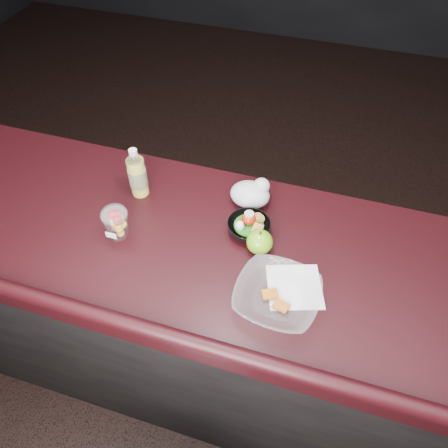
% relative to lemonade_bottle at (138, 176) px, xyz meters
% --- Properties ---
extents(ground, '(8.00, 8.00, 0.00)m').
position_rel_lemonade_bottle_xyz_m(ground, '(0.34, -0.45, -1.10)').
color(ground, black).
rests_on(ground, ground).
extents(room_shell, '(8.00, 8.00, 8.00)m').
position_rel_lemonade_bottle_xyz_m(room_shell, '(0.34, -0.45, 0.73)').
color(room_shell, black).
rests_on(room_shell, ground).
extents(counter, '(4.06, 0.71, 1.02)m').
position_rel_lemonade_bottle_xyz_m(counter, '(0.34, -0.15, -0.59)').
color(counter, black).
rests_on(counter, ground).
extents(lemonade_bottle, '(0.06, 0.06, 0.20)m').
position_rel_lemonade_bottle_xyz_m(lemonade_bottle, '(0.00, 0.00, 0.00)').
color(lemonade_bottle, yellow).
rests_on(lemonade_bottle, counter).
extents(fruit_cup, '(0.09, 0.09, 0.12)m').
position_rel_lemonade_bottle_xyz_m(fruit_cup, '(0.01, -0.20, -0.02)').
color(fruit_cup, white).
rests_on(fruit_cup, counter).
extents(green_apple, '(0.08, 0.08, 0.09)m').
position_rel_lemonade_bottle_xyz_m(green_apple, '(0.47, -0.13, -0.04)').
color(green_apple, '#3C8C10').
rests_on(green_apple, counter).
extents(plastic_bag, '(0.14, 0.11, 0.10)m').
position_rel_lemonade_bottle_xyz_m(plastic_bag, '(0.39, 0.07, -0.04)').
color(plastic_bag, silver).
rests_on(plastic_bag, counter).
extents(snack_bowl, '(0.17, 0.17, 0.08)m').
position_rel_lemonade_bottle_xyz_m(snack_bowl, '(0.42, -0.07, -0.06)').
color(snack_bowl, black).
rests_on(snack_bowl, counter).
extents(takeout_bowl, '(0.27, 0.27, 0.06)m').
position_rel_lemonade_bottle_xyz_m(takeout_bowl, '(0.57, -0.30, -0.05)').
color(takeout_bowl, silver).
rests_on(takeout_bowl, counter).
extents(paper_napkin, '(0.20, 0.20, 0.00)m').
position_rel_lemonade_bottle_xyz_m(paper_napkin, '(0.61, -0.24, -0.08)').
color(paper_napkin, white).
rests_on(paper_napkin, counter).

